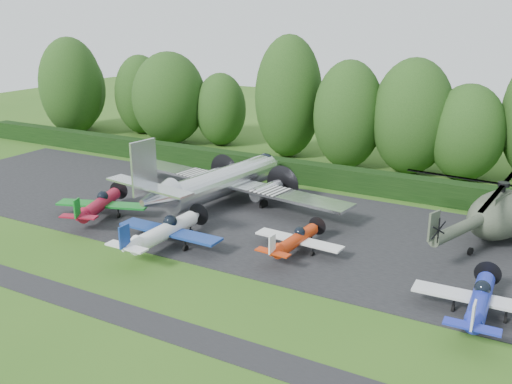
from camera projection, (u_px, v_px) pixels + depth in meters
The scene contains 19 objects.
ground at pixel (201, 275), 35.07m from camera, with size 160.00×160.00×0.00m, color #2F5A19.
apron at pixel (275, 224), 43.40m from camera, with size 70.00×18.00×0.01m, color black.
taxiway_verge at pixel (137, 319), 30.07m from camera, with size 70.00×2.00×0.00m, color black.
hedgerow at pixel (330, 187), 52.57m from camera, with size 90.00×1.60×2.00m, color black.
transport_plane at pixel (221, 182), 47.04m from camera, with size 22.49×17.24×7.21m.
light_plane_red at pixel (100, 204), 44.24m from camera, with size 7.31×7.69×2.81m.
light_plane_white at pixel (165, 231), 38.61m from camera, with size 7.89×8.29×3.03m.
light_plane_orange at pixel (296, 240), 37.85m from camera, with size 6.23×6.55×2.39m.
light_plane_blue at pixel (480, 300), 29.72m from camera, with size 7.07×7.43×2.72m.
helicopter at pixel (500, 211), 39.37m from camera, with size 13.47×15.77×4.34m.
tree_0 at pixel (412, 117), 55.24m from camera, with size 7.83×7.83×11.35m.
tree_1 at pixel (348, 115), 57.33m from camera, with size 7.06×7.06×10.97m.
tree_3 at pixel (141, 95), 73.89m from camera, with size 6.57×6.57×10.16m.
tree_4 at pixel (467, 133), 53.40m from camera, with size 7.03×7.03×9.17m.
tree_5 at pixel (71, 87), 72.86m from camera, with size 7.95×7.95×12.41m.
tree_6 at pixel (221, 110), 67.50m from camera, with size 6.00×6.00×8.60m.
tree_8 at pixel (289, 97), 61.58m from camera, with size 7.29×7.29×13.19m.
tree_9 at pixel (169, 98), 68.05m from camera, with size 8.83×8.83×10.97m.
tree_11 at pixel (75, 89), 76.14m from camera, with size 8.04×8.04×10.90m.
Camera 1 is at (18.36, -26.22, 15.59)m, focal length 40.00 mm.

